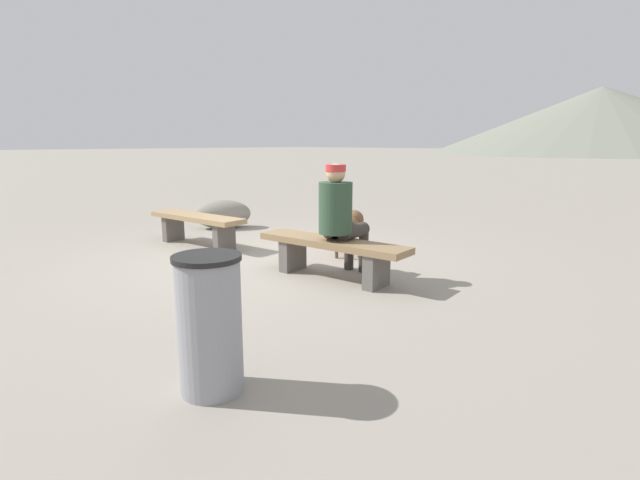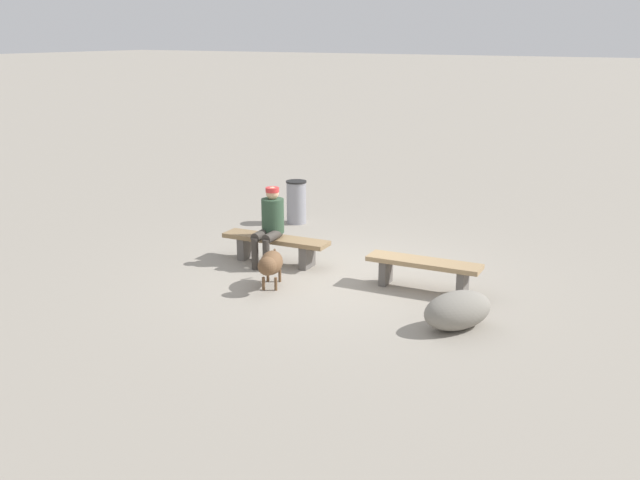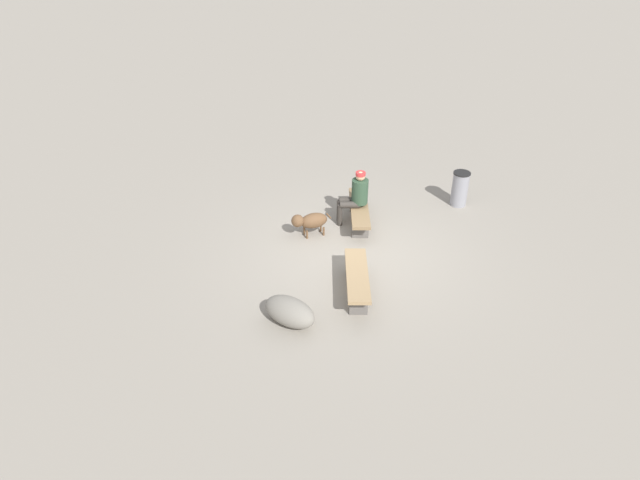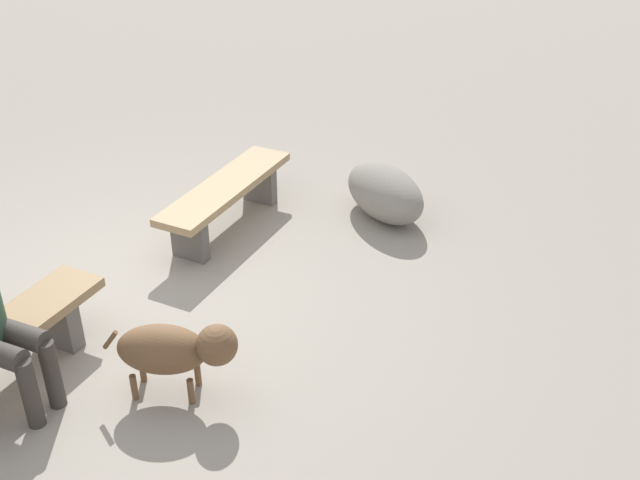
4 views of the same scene
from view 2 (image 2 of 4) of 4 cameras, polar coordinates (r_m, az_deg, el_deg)
name	(u,v)px [view 2 (image 2 of 4)]	position (r m, az deg, el deg)	size (l,w,h in m)	color
ground	(341,277)	(11.17, 1.62, -2.92)	(210.00, 210.00, 0.06)	gray
bench_left	(424,268)	(10.54, 8.13, -2.17)	(1.68, 0.53, 0.45)	#605B56
bench_right	(276,244)	(11.68, -3.50, -0.33)	(1.81, 0.53, 0.43)	#605B56
seated_person	(270,221)	(11.52, -3.91, 1.51)	(0.40, 0.68, 1.25)	#2D4733
dog	(270,264)	(10.53, -3.90, -1.87)	(0.56, 0.83, 0.56)	brown
trash_bin	(296,202)	(14.09, -1.87, 3.00)	(0.40, 0.40, 0.83)	gray
boulder	(458,310)	(9.28, 10.74, -5.44)	(0.53, 0.97, 0.49)	gray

